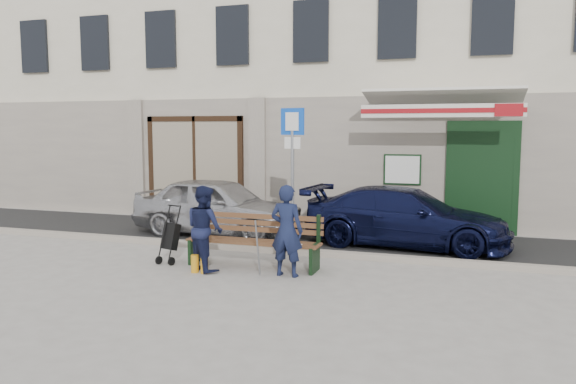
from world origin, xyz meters
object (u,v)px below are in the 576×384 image
at_px(parking_sign, 292,155).
at_px(man, 287,231).
at_px(bench, 251,241).
at_px(car_silver, 218,206).
at_px(car_navy, 406,217).
at_px(stroller, 170,237).
at_px(woman, 205,228).

relative_size(parking_sign, man, 1.86).
relative_size(parking_sign, bench, 1.18).
bearing_deg(man, bench, -23.27).
relative_size(car_silver, car_navy, 0.94).
xyz_separation_m(car_silver, car_navy, (4.20, 0.11, -0.06)).
bearing_deg(man, car_navy, -114.19).
relative_size(bench, stroller, 2.32).
xyz_separation_m(car_silver, bench, (1.81, -2.50, -0.21)).
relative_size(parking_sign, stroller, 2.72).
height_order(car_navy, bench, car_navy).
distance_m(car_silver, car_navy, 4.20).
distance_m(man, stroller, 2.33).
relative_size(car_silver, bench, 1.64).
distance_m(car_silver, parking_sign, 2.60).
bearing_deg(stroller, car_navy, 54.46).
relative_size(car_navy, bench, 1.75).
xyz_separation_m(man, stroller, (-2.30, 0.24, -0.30)).
distance_m(parking_sign, bench, 2.14).
xyz_separation_m(car_navy, parking_sign, (-2.12, -1.05, 1.30)).
relative_size(car_navy, parking_sign, 1.49).
bearing_deg(woman, car_silver, -35.59).
height_order(man, stroller, man).
height_order(man, woman, man).
height_order(bench, woman, woman).
xyz_separation_m(parking_sign, man, (0.53, -1.96, -1.15)).
xyz_separation_m(parking_sign, bench, (-0.27, -1.55, -1.45)).
bearing_deg(man, parking_sign, -71.22).
distance_m(car_silver, man, 3.90).
height_order(bench, stroller, stroller).
bearing_deg(parking_sign, car_silver, 169.49).
distance_m(car_navy, woman, 4.33).
bearing_deg(car_navy, parking_sign, 121.61).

